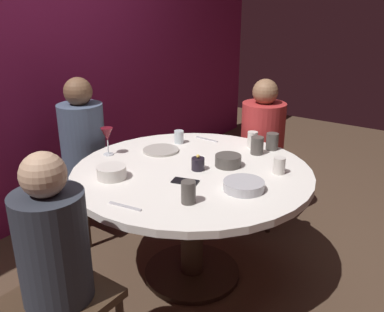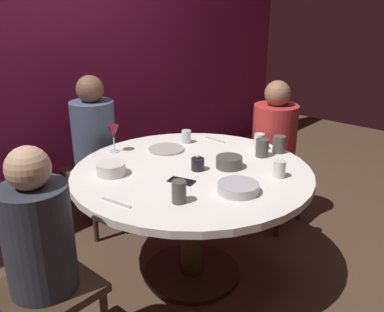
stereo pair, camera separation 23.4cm
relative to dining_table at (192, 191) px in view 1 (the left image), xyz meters
name	(u,v)px [view 1 (the left image)]	position (x,y,z in m)	size (l,w,h in m)	color
ground_plane	(192,273)	(0.00, 0.00, -0.58)	(8.00, 8.00, 0.00)	#4C3828
back_wall	(30,50)	(0.00, 1.42, 0.72)	(6.00, 0.10, 2.60)	maroon
dining_table	(192,191)	(0.00, 0.00, 0.00)	(1.38, 1.38, 0.72)	white
seated_diner_left	(54,251)	(-0.96, 0.00, 0.11)	(0.40, 0.40, 1.11)	#3F2D1E
seated_diner_back	(83,140)	(0.00, 0.94, 0.13)	(0.40, 0.40, 1.16)	#3F2D1E
seated_diner_right	(263,135)	(0.92, 0.00, 0.11)	(0.40, 0.40, 1.11)	#3F2D1E
candle_holder	(198,164)	(0.01, -0.03, 0.18)	(0.08, 0.08, 0.09)	black
wine_glass	(107,135)	(-0.11, 0.56, 0.27)	(0.08, 0.08, 0.18)	silver
dinner_plate	(161,150)	(0.13, 0.34, 0.15)	(0.23, 0.23, 0.01)	#B2ADA3
cell_phone	(185,181)	(-0.17, -0.08, 0.15)	(0.07, 0.14, 0.01)	black
bowl_serving_large	(244,185)	(-0.07, -0.38, 0.17)	(0.21, 0.21, 0.05)	#B7B7BC
bowl_salad_center	(228,161)	(0.16, -0.14, 0.18)	(0.15, 0.15, 0.07)	#4C4742
bowl_small_white	(112,172)	(-0.36, 0.28, 0.18)	(0.16, 0.16, 0.07)	silver
cup_near_candle	(272,141)	(0.57, -0.23, 0.20)	(0.08, 0.08, 0.11)	#4C4742
cup_by_left_diner	(179,137)	(0.33, 0.34, 0.19)	(0.06, 0.06, 0.09)	silver
cup_by_right_diner	(252,140)	(0.53, -0.11, 0.20)	(0.07, 0.07, 0.11)	silver
cup_center_front	(257,146)	(0.44, -0.19, 0.20)	(0.08, 0.08, 0.11)	#4C4742
cup_far_edge	(188,192)	(-0.35, -0.23, 0.20)	(0.07, 0.07, 0.11)	#4C4742
cup_beside_wine	(279,165)	(0.23, -0.43, 0.19)	(0.07, 0.07, 0.09)	silver
fork_near_plate	(125,206)	(-0.56, -0.01, 0.15)	(0.02, 0.18, 0.01)	#B7B7BC
knife_near_plate	(207,139)	(0.50, 0.23, 0.15)	(0.02, 0.18, 0.01)	#B7B7BC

